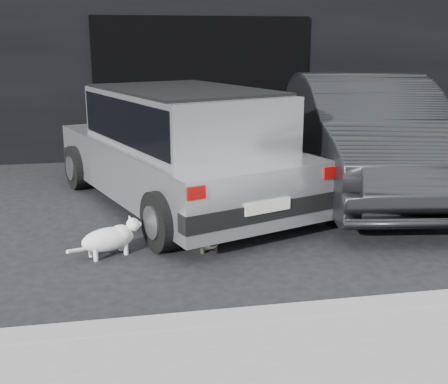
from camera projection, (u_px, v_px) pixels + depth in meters
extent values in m
plane|color=black|center=(172.00, 226.00, 6.81)|extent=(80.00, 80.00, 0.00)
cube|color=black|center=(189.00, 24.00, 12.02)|extent=(34.00, 4.00, 5.00)
cube|color=black|center=(203.00, 89.00, 10.43)|extent=(4.00, 0.10, 2.60)
cube|color=gray|center=(327.00, 314.00, 4.50)|extent=(18.00, 0.25, 0.12)
cube|color=#B6B8BB|center=(177.00, 165.00, 7.63)|extent=(3.26, 4.66, 0.68)
cube|color=#B6B8BB|center=(183.00, 117.00, 7.27)|extent=(2.55, 3.25, 0.68)
cube|color=black|center=(183.00, 117.00, 7.27)|extent=(2.53, 3.15, 0.55)
cube|color=black|center=(263.00, 210.00, 5.95)|extent=(1.87, 0.83, 0.20)
cube|color=black|center=(123.00, 148.00, 9.36)|extent=(1.87, 0.83, 0.20)
cube|color=silver|center=(268.00, 207.00, 5.85)|extent=(0.54, 0.21, 0.13)
cube|color=#8C0707|center=(196.00, 193.00, 5.37)|extent=(0.20, 0.10, 0.13)
cube|color=#8C0707|center=(331.00, 172.00, 6.21)|extent=(0.20, 0.10, 0.13)
cube|color=black|center=(183.00, 89.00, 7.18)|extent=(2.45, 2.98, 0.03)
cylinder|color=black|center=(162.00, 221.00, 5.95)|extent=(0.45, 0.70, 0.66)
cylinder|color=slate|center=(151.00, 223.00, 5.89)|extent=(0.14, 0.35, 0.36)
cylinder|color=black|center=(301.00, 197.00, 6.87)|extent=(0.45, 0.70, 0.66)
cylinder|color=slate|center=(309.00, 195.00, 6.94)|extent=(0.14, 0.35, 0.36)
cylinder|color=black|center=(79.00, 167.00, 8.45)|extent=(0.45, 0.70, 0.66)
cylinder|color=slate|center=(70.00, 168.00, 8.39)|extent=(0.14, 0.35, 0.36)
cylinder|color=black|center=(188.00, 155.00, 9.37)|extent=(0.45, 0.70, 0.66)
cylinder|color=slate|center=(195.00, 154.00, 9.43)|extent=(0.14, 0.35, 0.36)
imported|color=black|center=(364.00, 134.00, 8.21)|extent=(2.55, 5.37, 1.70)
ellipsoid|color=beige|center=(204.00, 236.00, 6.09)|extent=(0.37, 0.61, 0.22)
ellipsoid|color=beige|center=(208.00, 238.00, 5.95)|extent=(0.28, 0.28, 0.21)
ellipsoid|color=black|center=(213.00, 239.00, 5.80)|extent=(0.18, 0.17, 0.15)
sphere|color=black|center=(215.00, 242.00, 5.75)|extent=(0.07, 0.07, 0.07)
cone|color=black|center=(216.00, 232.00, 5.81)|extent=(0.06, 0.07, 0.08)
cone|color=black|center=(208.00, 233.00, 5.79)|extent=(0.06, 0.07, 0.08)
cylinder|color=black|center=(216.00, 248.00, 5.98)|extent=(0.05, 0.05, 0.07)
cylinder|color=black|center=(203.00, 250.00, 5.93)|extent=(0.05, 0.05, 0.07)
cylinder|color=black|center=(206.00, 238.00, 6.29)|extent=(0.05, 0.05, 0.07)
cylinder|color=black|center=(194.00, 240.00, 6.24)|extent=(0.05, 0.05, 0.07)
cylinder|color=black|center=(196.00, 231.00, 6.38)|extent=(0.19, 0.30, 0.10)
ellipsoid|color=white|center=(108.00, 239.00, 5.84)|extent=(0.63, 0.47, 0.24)
ellipsoid|color=white|center=(120.00, 235.00, 5.90)|extent=(0.32, 0.32, 0.20)
ellipsoid|color=white|center=(133.00, 225.00, 5.96)|extent=(0.19, 0.20, 0.14)
sphere|color=white|center=(139.00, 224.00, 5.99)|extent=(0.06, 0.06, 0.06)
cone|color=white|center=(130.00, 218.00, 5.97)|extent=(0.08, 0.07, 0.08)
cone|color=white|center=(133.00, 220.00, 5.90)|extent=(0.08, 0.07, 0.08)
cylinder|color=white|center=(121.00, 244.00, 6.01)|extent=(0.05, 0.05, 0.14)
cylinder|color=white|center=(126.00, 248.00, 5.90)|extent=(0.05, 0.05, 0.14)
cylinder|color=white|center=(91.00, 250.00, 5.83)|extent=(0.05, 0.05, 0.14)
cylinder|color=white|center=(96.00, 254.00, 5.72)|extent=(0.05, 0.05, 0.14)
cylinder|color=white|center=(80.00, 250.00, 5.69)|extent=(0.26, 0.24, 0.09)
ellipsoid|color=gray|center=(99.00, 240.00, 5.75)|extent=(0.25, 0.22, 0.10)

